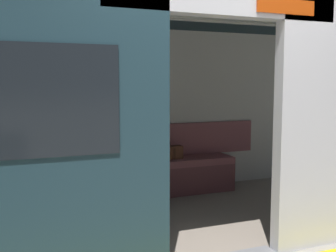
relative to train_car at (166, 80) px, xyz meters
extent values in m
cube|color=silver|center=(-1.09, 1.13, -0.42)|extent=(1.02, 0.12, 2.20)
cube|color=black|center=(-1.09, 1.14, -0.15)|extent=(0.56, 0.02, 0.55)
cube|color=black|center=(1.38, 1.19, -0.15)|extent=(1.10, 0.02, 0.76)
cube|color=silver|center=(-0.07, 1.11, 0.59)|extent=(2.04, 0.16, 0.20)
cube|color=#BF3F0C|center=(-0.58, 1.20, 0.59)|extent=(0.56, 0.02, 0.12)
cube|color=#15272E|center=(-0.07, -0.07, 0.75)|extent=(6.40, 2.52, 0.12)
cube|color=gray|center=(-0.07, -0.07, -1.51)|extent=(6.08, 2.36, 0.01)
cube|color=silver|center=(-0.07, -1.25, -0.42)|extent=(6.08, 0.10, 2.20)
cube|color=#935156|center=(-0.07, -1.19, -0.82)|extent=(3.52, 0.06, 0.45)
cube|color=white|center=(-0.07, -0.07, 0.66)|extent=(4.48, 0.16, 0.03)
cube|color=#935156|center=(-0.07, -0.97, -1.09)|extent=(2.49, 0.44, 0.09)
cube|color=brown|center=(-0.07, -0.77, -1.33)|extent=(2.49, 0.04, 0.38)
cube|color=#4C8CC6|center=(0.01, -0.95, -0.79)|extent=(0.38, 0.22, 0.50)
sphere|color=beige|center=(0.01, -0.95, -0.45)|extent=(0.21, 0.21, 0.21)
sphere|color=brown|center=(0.01, -0.96, -0.41)|extent=(0.19, 0.19, 0.19)
cylinder|color=#4C8CC6|center=(-0.23, -0.92, -0.76)|extent=(0.08, 0.08, 0.44)
cylinder|color=#4C8CC6|center=(0.24, -0.92, -0.76)|extent=(0.08, 0.08, 0.44)
cylinder|color=black|center=(-0.08, -0.75, -0.99)|extent=(0.14, 0.40, 0.14)
cylinder|color=black|center=(0.10, -0.75, -0.99)|extent=(0.14, 0.40, 0.14)
cylinder|color=black|center=(-0.08, -0.55, -1.26)|extent=(0.10, 0.10, 0.43)
cylinder|color=black|center=(0.10, -0.55, -1.26)|extent=(0.10, 0.10, 0.43)
cube|color=black|center=(-0.08, -0.50, -1.49)|extent=(0.10, 0.22, 0.06)
cube|color=black|center=(0.10, -0.50, -1.49)|extent=(0.10, 0.22, 0.06)
cube|color=brown|center=(-0.48, -0.98, -0.96)|extent=(0.26, 0.14, 0.17)
cube|color=#472718|center=(-0.48, -0.90, -0.97)|extent=(0.02, 0.01, 0.14)
cube|color=#33723F|center=(0.44, -0.93, -1.03)|extent=(0.18, 0.24, 0.03)
cylinder|color=silver|center=(0.38, 0.60, -0.43)|extent=(0.04, 0.04, 2.18)
camera|label=1|loc=(1.57, 3.98, -0.03)|focal=43.40mm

